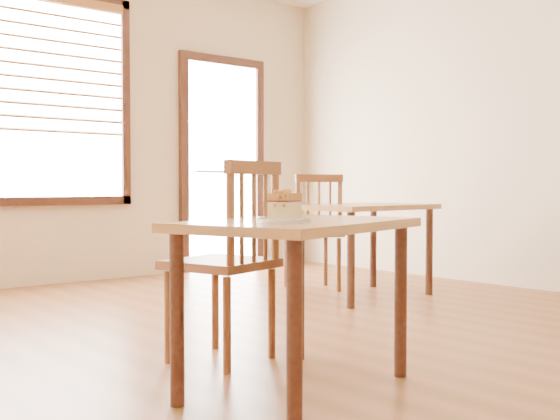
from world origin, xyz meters
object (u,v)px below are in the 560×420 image
Objects in this scene: cafe_table_main at (297,246)px; cake_slice at (285,204)px; cafe_table_second at (363,218)px; plate at (285,221)px; cafe_chair_main at (228,260)px; cafe_chair_second at (313,231)px.

cake_slice reaches higher than cafe_table_main.
cafe_table_second is 5.42× the size of plate.
cake_slice is at bearing -160.58° from cafe_table_main.
plate reaches higher than cafe_table_second.
cafe_chair_second is (2.01, 1.54, -0.01)m from cafe_chair_main.
cafe_table_second is (2.13, 1.61, 0.01)m from cafe_table_main.
plate is at bearing -160.48° from cafe_table_main.
cafe_table_main is 0.29m from cake_slice.
cafe_table_main is at bearing 11.60° from cake_slice.
cafe_chair_main reaches higher than cafe_table_second.
cake_slice is at bearing 71.09° from cafe_chair_second.
cafe_table_main is 5.80× the size of plate.
cafe_chair_main is 2.31m from cafe_table_second.
cafe_table_second is 7.29× the size of cake_slice.
cake_slice reaches higher than cafe_table_second.
cafe_table_main is 2.98m from cafe_chair_second.
cafe_chair_main is (0.06, 0.60, -0.11)m from cafe_table_main.
cafe_table_main is at bearing -145.46° from cafe_table_second.
cafe_chair_main is at bearing 63.27° from cafe_chair_second.
plate is 0.07m from cake_slice.
plate is at bearing 55.71° from cafe_chair_main.
cafe_chair_second reaches higher than cafe_table_second.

